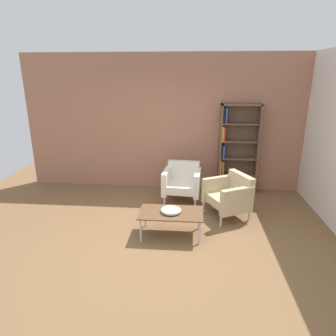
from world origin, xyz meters
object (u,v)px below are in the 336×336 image
object	(u,v)px
coffee_table_low	(171,214)
armchair_by_bookshelf	(230,195)
bookshelf_tall	(235,150)
decorative_bowl	(171,210)
armchair_spare_guest	(182,182)

from	to	relation	value
coffee_table_low	armchair_by_bookshelf	bearing A→B (deg)	36.94
bookshelf_tall	coffee_table_low	bearing A→B (deg)	-121.59
armchair_by_bookshelf	bookshelf_tall	bearing A→B (deg)	142.80
coffee_table_low	decorative_bowl	bearing A→B (deg)	63.43
decorative_bowl	bookshelf_tall	bearing A→B (deg)	58.41
coffee_table_low	armchair_spare_guest	size ratio (longest dim) A/B	1.28
coffee_table_low	armchair_spare_guest	xyz separation A→B (m)	(0.12, 1.36, 0.05)
decorative_bowl	armchair_by_bookshelf	xyz separation A→B (m)	(1.00, 0.75, -0.02)
coffee_table_low	armchair_by_bookshelf	xyz separation A→B (m)	(1.00, 0.75, 0.05)
bookshelf_tall	decorative_bowl	distance (m)	2.37
coffee_table_low	bookshelf_tall	bearing A→B (deg)	58.41
bookshelf_tall	decorative_bowl	world-z (taller)	bookshelf_tall
bookshelf_tall	armchair_spare_guest	distance (m)	1.35
armchair_spare_guest	armchair_by_bookshelf	size ratio (longest dim) A/B	0.84
decorative_bowl	armchair_spare_guest	bearing A→B (deg)	84.82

